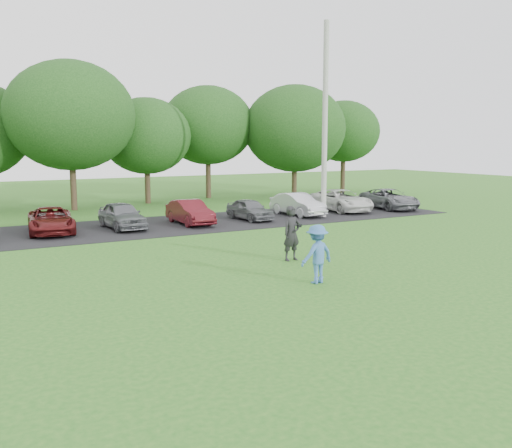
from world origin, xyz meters
The scene contains 7 objects.
ground centered at (0.00, 0.00, 0.00)m, with size 100.00×100.00×0.00m, color #23621C.
parking_lot centered at (0.00, 13.00, 0.01)m, with size 32.00×6.50×0.03m, color black.
utility_pole centered at (8.88, 11.80, 5.07)m, with size 0.28×0.28×10.14m, color #A4A39E.
frisbee_player centered at (0.14, 0.25, 0.84)m, with size 1.16×0.76×2.05m.
camera_bystander centered at (1.22, 3.22, 0.93)m, with size 0.72×0.51×1.85m.
parked_cars centered at (1.14, 12.94, 0.61)m, with size 30.90×5.08×1.23m.
tree_row centered at (1.51, 22.76, 4.91)m, with size 42.39×9.85×8.64m.
Camera 1 is at (-9.22, -12.66, 3.99)m, focal length 40.00 mm.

